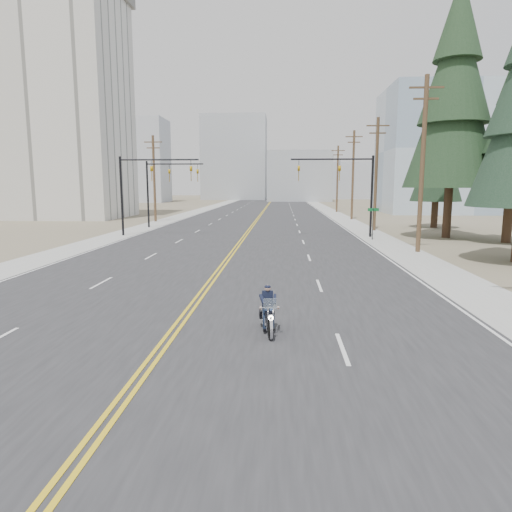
% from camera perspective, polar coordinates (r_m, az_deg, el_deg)
% --- Properties ---
extents(ground_plane, '(400.00, 400.00, 0.00)m').
position_cam_1_polar(ground_plane, '(9.86, -17.68, -18.60)').
color(ground_plane, '#776D56').
rests_on(ground_plane, ground).
extents(road, '(20.00, 200.00, 0.01)m').
position_cam_1_polar(road, '(78.34, 0.87, 5.55)').
color(road, '#303033').
rests_on(road, ground).
extents(sidewalk_left, '(3.00, 200.00, 0.01)m').
position_cam_1_polar(sidewalk_left, '(79.66, -7.46, 5.53)').
color(sidewalk_left, '#A5A5A0').
rests_on(sidewalk_left, ground).
extents(sidewalk_right, '(3.00, 200.00, 0.01)m').
position_cam_1_polar(sidewalk_right, '(78.70, 9.31, 5.45)').
color(sidewalk_right, '#A5A5A0').
rests_on(sidewalk_right, ground).
extents(traffic_mast_left, '(7.10, 0.26, 7.00)m').
position_cam_1_polar(traffic_mast_left, '(41.98, -13.91, 9.19)').
color(traffic_mast_left, black).
rests_on(traffic_mast_left, ground).
extents(traffic_mast_right, '(7.10, 0.26, 7.00)m').
position_cam_1_polar(traffic_mast_right, '(40.54, 11.48, 9.30)').
color(traffic_mast_right, black).
rests_on(traffic_mast_right, ground).
extents(traffic_mast_far, '(6.10, 0.26, 7.00)m').
position_cam_1_polar(traffic_mast_far, '(49.77, -11.54, 9.10)').
color(traffic_mast_far, black).
rests_on(traffic_mast_far, ground).
extents(street_sign, '(0.90, 0.06, 2.62)m').
position_cam_1_polar(street_sign, '(38.96, 14.42, 4.61)').
color(street_sign, black).
rests_on(street_sign, ground).
extents(utility_pole_b, '(2.20, 0.30, 11.50)m').
position_cam_1_polar(utility_pole_b, '(32.50, 20.09, 10.95)').
color(utility_pole_b, brown).
rests_on(utility_pole_b, ground).
extents(utility_pole_c, '(2.20, 0.30, 11.00)m').
position_cam_1_polar(utility_pole_c, '(47.06, 14.79, 10.06)').
color(utility_pole_c, brown).
rests_on(utility_pole_c, ground).
extents(utility_pole_d, '(2.20, 0.30, 11.50)m').
position_cam_1_polar(utility_pole_d, '(61.85, 12.03, 10.03)').
color(utility_pole_d, brown).
rests_on(utility_pole_d, ground).
extents(utility_pole_e, '(2.20, 0.30, 11.00)m').
position_cam_1_polar(utility_pole_e, '(78.69, 10.14, 9.60)').
color(utility_pole_e, brown).
rests_on(utility_pole_e, ground).
extents(utility_pole_left, '(2.20, 0.30, 10.50)m').
position_cam_1_polar(utility_pole_left, '(58.33, -12.61, 9.59)').
color(utility_pole_left, brown).
rests_on(utility_pole_left, ground).
extents(apartment_block, '(18.00, 14.00, 30.00)m').
position_cam_1_polar(apartment_block, '(71.26, -23.86, 16.58)').
color(apartment_block, silver).
rests_on(apartment_block, ground).
extents(glass_building, '(24.00, 16.00, 20.00)m').
position_cam_1_polar(glass_building, '(83.42, 23.94, 11.87)').
color(glass_building, '#9EB5CC').
rests_on(glass_building, ground).
extents(haze_bldg_a, '(14.00, 12.00, 22.00)m').
position_cam_1_polar(haze_bldg_a, '(129.13, -14.26, 11.45)').
color(haze_bldg_a, '#B7BCC6').
rests_on(haze_bldg_a, ground).
extents(haze_bldg_b, '(18.00, 14.00, 14.00)m').
position_cam_1_polar(haze_bldg_b, '(133.25, 5.39, 9.86)').
color(haze_bldg_b, '#ADB2B7').
rests_on(haze_bldg_b, ground).
extents(haze_bldg_c, '(16.00, 12.00, 18.00)m').
position_cam_1_polar(haze_bldg_c, '(123.79, 20.89, 10.34)').
color(haze_bldg_c, '#B7BCC6').
rests_on(haze_bldg_c, ground).
extents(haze_bldg_d, '(20.00, 15.00, 26.00)m').
position_cam_1_polar(haze_bldg_d, '(149.17, -2.66, 12.08)').
color(haze_bldg_d, '#ADB2B7').
rests_on(haze_bldg_d, ground).
extents(haze_bldg_e, '(14.00, 14.00, 12.00)m').
position_cam_1_polar(haze_bldg_e, '(159.63, 11.25, 9.20)').
color(haze_bldg_e, '#B7BCC6').
rests_on(haze_bldg_e, ground).
extents(haze_bldg_f, '(12.00, 12.00, 16.00)m').
position_cam_1_polar(haze_bldg_f, '(148.11, -18.07, 9.75)').
color(haze_bldg_f, '#ADB2B7').
rests_on(haze_bldg_f, ground).
extents(motorcyclist, '(1.02, 1.93, 1.44)m').
position_cam_1_polar(motorcyclist, '(14.02, 1.55, -6.73)').
color(motorcyclist, black).
rests_on(motorcyclist, ground).
extents(conifer_tall, '(7.70, 7.70, 21.40)m').
position_cam_1_polar(conifer_tall, '(43.26, 23.64, 18.52)').
color(conifer_tall, '#382619').
rests_on(conifer_tall, ground).
extents(conifer_far, '(5.26, 5.26, 14.09)m').
position_cam_1_polar(conifer_far, '(52.46, 21.83, 12.15)').
color(conifer_far, '#382619').
rests_on(conifer_far, ground).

